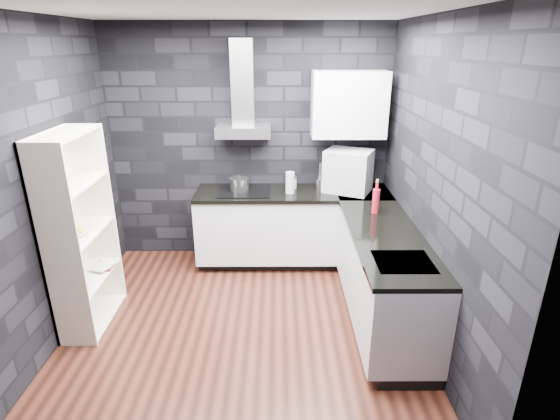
{
  "coord_description": "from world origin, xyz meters",
  "views": [
    {
      "loc": [
        0.33,
        -3.39,
        2.48
      ],
      "look_at": [
        0.35,
        0.45,
        1.0
      ],
      "focal_mm": 28.0,
      "sensor_mm": 36.0,
      "label": 1
    }
  ],
  "objects_px": {
    "pot": "(239,185)",
    "appliance_garage": "(348,172)",
    "utensil_crock": "(320,185)",
    "bookshelf": "(80,233)",
    "fruit_bowl": "(77,232)",
    "storage_jar": "(292,183)",
    "glass_vase": "(290,183)",
    "red_bottle": "(376,201)"
  },
  "relations": [
    {
      "from": "pot",
      "to": "appliance_garage",
      "type": "relative_size",
      "value": 0.44
    },
    {
      "from": "utensil_crock",
      "to": "bookshelf",
      "type": "relative_size",
      "value": 0.07
    },
    {
      "from": "appliance_garage",
      "to": "fruit_bowl",
      "type": "xyz_separation_m",
      "value": [
        -2.54,
        -1.22,
        -0.19
      ]
    },
    {
      "from": "utensil_crock",
      "to": "appliance_garage",
      "type": "distance_m",
      "value": 0.34
    },
    {
      "from": "fruit_bowl",
      "to": "bookshelf",
      "type": "bearing_deg",
      "value": 90.0
    },
    {
      "from": "utensil_crock",
      "to": "appliance_garage",
      "type": "relative_size",
      "value": 0.27
    },
    {
      "from": "storage_jar",
      "to": "fruit_bowl",
      "type": "height_order",
      "value": "storage_jar"
    },
    {
      "from": "glass_vase",
      "to": "fruit_bowl",
      "type": "distance_m",
      "value": 2.21
    },
    {
      "from": "pot",
      "to": "storage_jar",
      "type": "height_order",
      "value": "pot"
    },
    {
      "from": "bookshelf",
      "to": "glass_vase",
      "type": "bearing_deg",
      "value": 26.06
    },
    {
      "from": "pot",
      "to": "utensil_crock",
      "type": "relative_size",
      "value": 1.62
    },
    {
      "from": "pot",
      "to": "fruit_bowl",
      "type": "relative_size",
      "value": 0.93
    },
    {
      "from": "pot",
      "to": "glass_vase",
      "type": "relative_size",
      "value": 0.89
    },
    {
      "from": "appliance_garage",
      "to": "red_bottle",
      "type": "distance_m",
      "value": 0.71
    },
    {
      "from": "storage_jar",
      "to": "utensil_crock",
      "type": "height_order",
      "value": "utensil_crock"
    },
    {
      "from": "glass_vase",
      "to": "appliance_garage",
      "type": "height_order",
      "value": "appliance_garage"
    },
    {
      "from": "appliance_garage",
      "to": "red_bottle",
      "type": "relative_size",
      "value": 2.02
    },
    {
      "from": "pot",
      "to": "storage_jar",
      "type": "relative_size",
      "value": 1.74
    },
    {
      "from": "pot",
      "to": "red_bottle",
      "type": "distance_m",
      "value": 1.56
    },
    {
      "from": "bookshelf",
      "to": "fruit_bowl",
      "type": "relative_size",
      "value": 7.83
    },
    {
      "from": "appliance_garage",
      "to": "fruit_bowl",
      "type": "bearing_deg",
      "value": -129.61
    },
    {
      "from": "utensil_crock",
      "to": "storage_jar",
      "type": "bearing_deg",
      "value": 166.55
    },
    {
      "from": "appliance_garage",
      "to": "bookshelf",
      "type": "bearing_deg",
      "value": -130.55
    },
    {
      "from": "utensil_crock",
      "to": "bookshelf",
      "type": "height_order",
      "value": "bookshelf"
    },
    {
      "from": "utensil_crock",
      "to": "bookshelf",
      "type": "bearing_deg",
      "value": -151.85
    },
    {
      "from": "appliance_garage",
      "to": "glass_vase",
      "type": "bearing_deg",
      "value": -149.27
    },
    {
      "from": "storage_jar",
      "to": "red_bottle",
      "type": "bearing_deg",
      "value": -44.46
    },
    {
      "from": "pot",
      "to": "appliance_garage",
      "type": "height_order",
      "value": "appliance_garage"
    },
    {
      "from": "appliance_garage",
      "to": "red_bottle",
      "type": "bearing_deg",
      "value": -50.71
    },
    {
      "from": "pot",
      "to": "storage_jar",
      "type": "bearing_deg",
      "value": 9.43
    },
    {
      "from": "utensil_crock",
      "to": "appliance_garage",
      "type": "height_order",
      "value": "appliance_garage"
    },
    {
      "from": "bookshelf",
      "to": "fruit_bowl",
      "type": "distance_m",
      "value": 0.06
    },
    {
      "from": "glass_vase",
      "to": "storage_jar",
      "type": "xyz_separation_m",
      "value": [
        0.03,
        0.17,
        -0.06
      ]
    },
    {
      "from": "glass_vase",
      "to": "storage_jar",
      "type": "height_order",
      "value": "glass_vase"
    },
    {
      "from": "appliance_garage",
      "to": "bookshelf",
      "type": "xyz_separation_m",
      "value": [
        -2.54,
        -1.17,
        -0.22
      ]
    },
    {
      "from": "glass_vase",
      "to": "storage_jar",
      "type": "bearing_deg",
      "value": 79.95
    },
    {
      "from": "pot",
      "to": "appliance_garage",
      "type": "distance_m",
      "value": 1.23
    },
    {
      "from": "glass_vase",
      "to": "fruit_bowl",
      "type": "xyz_separation_m",
      "value": [
        -1.88,
        -1.15,
        -0.08
      ]
    },
    {
      "from": "utensil_crock",
      "to": "red_bottle",
      "type": "xyz_separation_m",
      "value": [
        0.48,
        -0.71,
        0.06
      ]
    },
    {
      "from": "utensil_crock",
      "to": "bookshelf",
      "type": "xyz_separation_m",
      "value": [
        -2.23,
        -1.2,
        -0.07
      ]
    },
    {
      "from": "fruit_bowl",
      "to": "storage_jar",
      "type": "bearing_deg",
      "value": 34.62
    },
    {
      "from": "utensil_crock",
      "to": "fruit_bowl",
      "type": "xyz_separation_m",
      "value": [
        -2.23,
        -1.25,
        -0.03
      ]
    }
  ]
}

